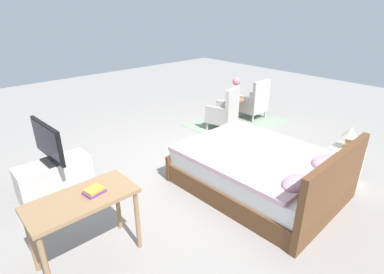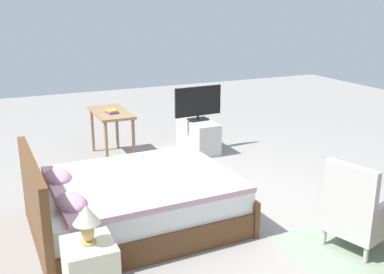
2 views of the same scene
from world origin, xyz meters
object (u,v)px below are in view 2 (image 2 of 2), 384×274
nightstand (91,273)px  book_stack (112,112)px  bed (132,202)px  table_lamp (87,219)px  tv_stand (198,135)px  tv_flatscreen (198,103)px  vanity_desk (111,118)px  armchair_by_window_right (356,213)px

nightstand → book_stack: size_ratio=2.62×
bed → table_lamp: bearing=148.2°
tv_stand → tv_flatscreen: size_ratio=1.14×
table_lamp → vanity_desk: bearing=-17.6°
vanity_desk → bed: bearing=170.1°
tv_stand → nightstand: bearing=142.7°
bed → vanity_desk: size_ratio=2.12×
table_lamp → vanity_desk: (3.51, -1.12, -0.11)m
bed → nightstand: (-1.12, 0.70, -0.02)m
table_lamp → vanity_desk: size_ratio=0.32×
tv_flatscreen → vanity_desk: bearing=83.2°
armchair_by_window_right → table_lamp: (0.23, 2.61, 0.38)m
armchair_by_window_right → tv_flatscreen: size_ratio=1.09×
armchair_by_window_right → vanity_desk: size_ratio=0.88×
tv_flatscreen → vanity_desk: size_ratio=0.81×
book_stack → bed: bearing=169.9°
tv_stand → tv_flatscreen: (0.00, 0.00, 0.55)m
nightstand → tv_stand: (3.34, -2.55, -0.02)m
nightstand → tv_stand: nightstand is taller
tv_stand → vanity_desk: vanity_desk is taller
nightstand → tv_flatscreen: tv_flatscreen is taller
book_stack → nightstand: bearing=162.0°
bed → nightstand: size_ratio=4.02×
table_lamp → tv_flatscreen: (3.34, -2.55, 0.04)m
vanity_desk → book_stack: 0.19m
vanity_desk → book_stack: bearing=173.5°
vanity_desk → armchair_by_window_right: bearing=-158.2°
armchair_by_window_right → vanity_desk: 4.04m
table_lamp → tv_flatscreen: size_ratio=0.39×
tv_stand → book_stack: bearing=88.3°
table_lamp → book_stack: bearing=-18.0°
bed → nightstand: 1.32m
nightstand → book_stack: (3.38, -1.10, 0.52)m
table_lamp → tv_stand: table_lamp is taller
bed → table_lamp: (-1.12, 0.70, 0.47)m
armchair_by_window_right → tv_stand: (3.57, 0.06, -0.13)m
nightstand → tv_stand: size_ratio=0.57×
tv_stand → book_stack: 1.54m
armchair_by_window_right → tv_stand: armchair_by_window_right is taller
tv_stand → book_stack: book_stack is taller
tv_flatscreen → vanity_desk: (0.17, 1.43, -0.16)m
nightstand → table_lamp: size_ratio=1.66×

